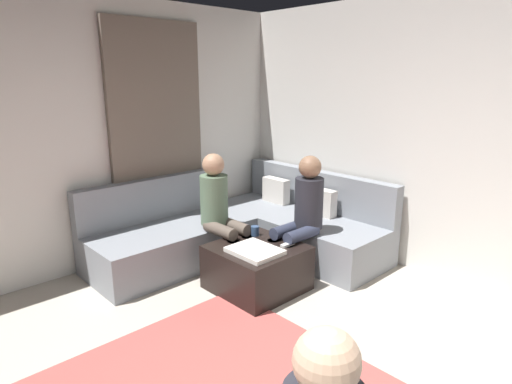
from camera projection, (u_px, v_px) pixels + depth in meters
name	position (u px, v px, depth m)	size (l,w,h in m)	color
wall_back	(493.00, 145.00, 3.79)	(6.00, 0.12, 2.70)	silver
wall_left	(25.00, 143.00, 3.92)	(0.12, 6.00, 2.70)	silver
curtain_panel	(158.00, 141.00, 4.73)	(0.06, 1.10, 2.50)	#726659
sectional_couch	(244.00, 230.00, 4.83)	(2.10, 2.55, 0.87)	gray
ottoman	(257.00, 267.00, 4.05)	(0.76, 0.76, 0.42)	black
folded_blanket	(255.00, 251.00, 3.84)	(0.44, 0.36, 0.04)	white
coffee_mug	(255.00, 231.00, 4.26)	(0.08, 0.08, 0.10)	#334C72
game_remote	(288.00, 244.00, 4.01)	(0.05, 0.15, 0.02)	white
person_on_couch_back	(302.00, 212.00, 4.22)	(0.30, 0.60, 1.20)	#2D3347
person_on_couch_side	(220.00, 209.00, 4.33)	(0.60, 0.30, 1.20)	brown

